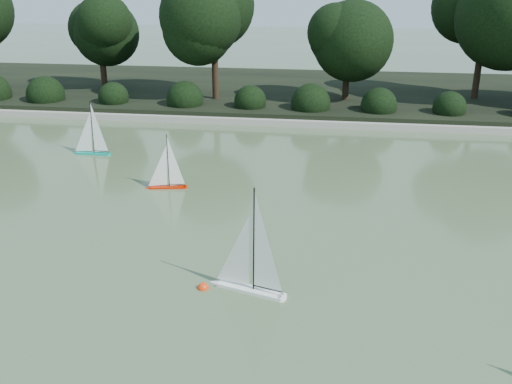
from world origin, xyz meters
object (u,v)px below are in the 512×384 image
sailboat_teal (89,145)px  race_buoy (203,288)px  sailboat_white_a (244,274)px  sailboat_orange (164,179)px

sailboat_teal → race_buoy: 6.87m
sailboat_white_a → sailboat_teal: (-4.59, 5.52, -0.04)m
sailboat_orange → race_buoy: bearing=-65.7°
sailboat_white_a → sailboat_orange: bearing=121.5°
race_buoy → sailboat_teal: bearing=126.0°
sailboat_white_a → race_buoy: size_ratio=10.08×
sailboat_orange → sailboat_teal: sailboat_teal is taller
sailboat_white_a → sailboat_teal: size_ratio=1.18×
sailboat_orange → sailboat_white_a: bearing=-58.5°
sailboat_white_a → race_buoy: (-0.56, -0.04, -0.25)m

